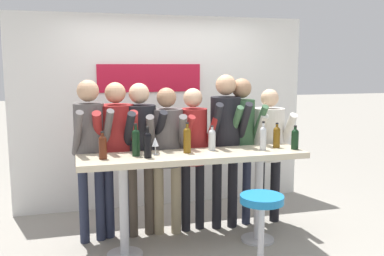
{
  "coord_description": "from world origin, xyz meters",
  "views": [
    {
      "loc": [
        -1.14,
        -4.09,
        1.9
      ],
      "look_at": [
        0.0,
        0.08,
        1.26
      ],
      "focal_mm": 40.0,
      "sensor_mm": 36.0,
      "label": 1
    }
  ],
  "objects_px": {
    "person_center_left": "(140,142)",
    "wine_bottle_1": "(187,139)",
    "person_left": "(117,143)",
    "person_rightmost": "(269,141)",
    "bar_stool": "(261,221)",
    "wine_glass_0": "(155,142)",
    "wine_bottle_6": "(212,139)",
    "person_center_right": "(193,143)",
    "wine_bottle_5": "(103,146)",
    "person_far_right": "(241,134)",
    "wine_bottle_2": "(295,138)",
    "wine_bottle_0": "(148,143)",
    "person_far_left": "(90,142)",
    "tasting_table": "(194,170)",
    "wine_bottle_4": "(277,136)",
    "person_center": "(167,145)",
    "wine_bottle_7": "(263,137)",
    "wine_bottle_3": "(136,141)",
    "person_right": "(226,134)"
  },
  "relations": [
    {
      "from": "bar_stool",
      "to": "person_far_right",
      "type": "relative_size",
      "value": 0.42
    },
    {
      "from": "bar_stool",
      "to": "wine_bottle_2",
      "type": "bearing_deg",
      "value": 42.39
    },
    {
      "from": "person_rightmost",
      "to": "wine_bottle_2",
      "type": "relative_size",
      "value": 6.35
    },
    {
      "from": "wine_bottle_5",
      "to": "bar_stool",
      "type": "bearing_deg",
      "value": -24.63
    },
    {
      "from": "person_far_right",
      "to": "wine_bottle_3",
      "type": "bearing_deg",
      "value": -162.17
    },
    {
      "from": "wine_bottle_0",
      "to": "wine_bottle_6",
      "type": "distance_m",
      "value": 0.73
    },
    {
      "from": "person_left",
      "to": "wine_bottle_6",
      "type": "distance_m",
      "value": 1.04
    },
    {
      "from": "person_center_right",
      "to": "wine_bottle_5",
      "type": "height_order",
      "value": "person_center_right"
    },
    {
      "from": "person_far_left",
      "to": "wine_glass_0",
      "type": "bearing_deg",
      "value": -42.17
    },
    {
      "from": "tasting_table",
      "to": "person_far_right",
      "type": "height_order",
      "value": "person_far_right"
    },
    {
      "from": "wine_bottle_3",
      "to": "wine_bottle_1",
      "type": "bearing_deg",
      "value": 1.41
    },
    {
      "from": "wine_glass_0",
      "to": "person_center_right",
      "type": "bearing_deg",
      "value": 40.04
    },
    {
      "from": "tasting_table",
      "to": "wine_glass_0",
      "type": "relative_size",
      "value": 13.13
    },
    {
      "from": "person_far_right",
      "to": "wine_bottle_5",
      "type": "bearing_deg",
      "value": -163.99
    },
    {
      "from": "person_far_right",
      "to": "person_far_left",
      "type": "bearing_deg",
      "value": 179.98
    },
    {
      "from": "wine_bottle_1",
      "to": "person_right",
      "type": "bearing_deg",
      "value": 35.27
    },
    {
      "from": "person_far_left",
      "to": "person_center_left",
      "type": "height_order",
      "value": "person_far_left"
    },
    {
      "from": "person_center_left",
      "to": "wine_bottle_4",
      "type": "distance_m",
      "value": 1.49
    },
    {
      "from": "tasting_table",
      "to": "wine_glass_0",
      "type": "distance_m",
      "value": 0.49
    },
    {
      "from": "person_far_left",
      "to": "wine_bottle_6",
      "type": "bearing_deg",
      "value": -25.08
    },
    {
      "from": "person_center",
      "to": "wine_bottle_3",
      "type": "distance_m",
      "value": 0.59
    },
    {
      "from": "person_far_right",
      "to": "person_center_right",
      "type": "bearing_deg",
      "value": 179.04
    },
    {
      "from": "person_far_left",
      "to": "wine_bottle_0",
      "type": "height_order",
      "value": "person_far_left"
    },
    {
      "from": "person_far_right",
      "to": "wine_bottle_3",
      "type": "height_order",
      "value": "person_far_right"
    },
    {
      "from": "person_center",
      "to": "wine_bottle_1",
      "type": "height_order",
      "value": "person_center"
    },
    {
      "from": "person_far_left",
      "to": "wine_bottle_6",
      "type": "relative_size",
      "value": 6.63
    },
    {
      "from": "person_rightmost",
      "to": "wine_bottle_7",
      "type": "bearing_deg",
      "value": -117.8
    },
    {
      "from": "person_center",
      "to": "wine_bottle_4",
      "type": "distance_m",
      "value": 1.2
    },
    {
      "from": "person_far_right",
      "to": "tasting_table",
      "type": "bearing_deg",
      "value": -146.71
    },
    {
      "from": "person_center",
      "to": "person_far_right",
      "type": "xyz_separation_m",
      "value": [
        0.89,
        0.04,
        0.08
      ]
    },
    {
      "from": "person_left",
      "to": "person_center_left",
      "type": "xyz_separation_m",
      "value": [
        0.25,
        -0.02,
        -0.0
      ]
    },
    {
      "from": "person_far_right",
      "to": "wine_bottle_0",
      "type": "bearing_deg",
      "value": -156.11
    },
    {
      "from": "bar_stool",
      "to": "wine_glass_0",
      "type": "xyz_separation_m",
      "value": [
        -0.85,
        0.7,
        0.65
      ]
    },
    {
      "from": "wine_bottle_1",
      "to": "wine_bottle_7",
      "type": "relative_size",
      "value": 1.04
    },
    {
      "from": "person_far_right",
      "to": "wine_glass_0",
      "type": "distance_m",
      "value": 1.18
    },
    {
      "from": "bar_stool",
      "to": "wine_glass_0",
      "type": "height_order",
      "value": "wine_glass_0"
    },
    {
      "from": "wine_bottle_6",
      "to": "wine_bottle_0",
      "type": "bearing_deg",
      "value": -165.51
    },
    {
      "from": "person_rightmost",
      "to": "wine_bottle_3",
      "type": "distance_m",
      "value": 1.71
    },
    {
      "from": "wine_bottle_0",
      "to": "person_rightmost",
      "type": "bearing_deg",
      "value": 20.0
    },
    {
      "from": "bar_stool",
      "to": "person_center_left",
      "type": "xyz_separation_m",
      "value": [
        -0.94,
        1.13,
        0.57
      ]
    },
    {
      "from": "wine_bottle_2",
      "to": "wine_glass_0",
      "type": "relative_size",
      "value": 1.44
    },
    {
      "from": "wine_bottle_1",
      "to": "wine_bottle_2",
      "type": "bearing_deg",
      "value": -5.91
    },
    {
      "from": "tasting_table",
      "to": "wine_bottle_4",
      "type": "xyz_separation_m",
      "value": [
        0.95,
        0.07,
        0.3
      ]
    },
    {
      "from": "wine_bottle_3",
      "to": "wine_bottle_6",
      "type": "bearing_deg",
      "value": 4.99
    },
    {
      "from": "person_center_left",
      "to": "wine_bottle_1",
      "type": "height_order",
      "value": "person_center_left"
    },
    {
      "from": "person_far_left",
      "to": "person_right",
      "type": "height_order",
      "value": "person_right"
    },
    {
      "from": "person_left",
      "to": "person_rightmost",
      "type": "relative_size",
      "value": 1.06
    },
    {
      "from": "person_left",
      "to": "wine_bottle_6",
      "type": "height_order",
      "value": "person_left"
    },
    {
      "from": "person_center_right",
      "to": "person_rightmost",
      "type": "distance_m",
      "value": 0.94
    },
    {
      "from": "person_center",
      "to": "wine_glass_0",
      "type": "bearing_deg",
      "value": -105.05
    }
  ]
}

